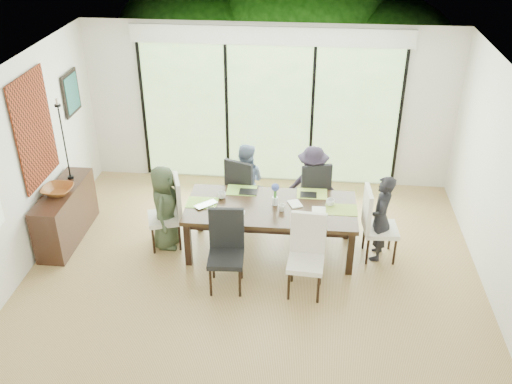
# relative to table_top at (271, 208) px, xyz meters

# --- Properties ---
(floor) EXTENTS (6.00, 5.00, 0.01)m
(floor) POSITION_rel_table_top_xyz_m (-0.19, -0.37, -0.70)
(floor) COLOR olive
(floor) RESTS_ON ground
(ceiling) EXTENTS (6.00, 5.00, 0.01)m
(ceiling) POSITION_rel_table_top_xyz_m (-0.19, -0.37, 2.01)
(ceiling) COLOR white
(ceiling) RESTS_ON wall_back
(wall_back) EXTENTS (6.00, 0.02, 2.70)m
(wall_back) POSITION_rel_table_top_xyz_m (-0.19, 2.14, 0.66)
(wall_back) COLOR silver
(wall_back) RESTS_ON floor
(wall_front) EXTENTS (6.00, 0.02, 2.70)m
(wall_front) POSITION_rel_table_top_xyz_m (-0.19, -2.88, 0.66)
(wall_front) COLOR white
(wall_front) RESTS_ON floor
(wall_left) EXTENTS (0.02, 5.00, 2.70)m
(wall_left) POSITION_rel_table_top_xyz_m (-3.20, -0.37, 0.66)
(wall_left) COLOR silver
(wall_left) RESTS_ON floor
(wall_right) EXTENTS (0.02, 5.00, 2.70)m
(wall_right) POSITION_rel_table_top_xyz_m (2.82, -0.37, 0.66)
(wall_right) COLOR white
(wall_right) RESTS_ON floor
(glass_doors) EXTENTS (4.20, 0.02, 2.30)m
(glass_doors) POSITION_rel_table_top_xyz_m (-0.19, 2.10, 0.51)
(glass_doors) COLOR #598C3F
(glass_doors) RESTS_ON wall_back
(blinds_header) EXTENTS (4.40, 0.06, 0.28)m
(blinds_header) POSITION_rel_table_top_xyz_m (-0.19, 2.09, 1.81)
(blinds_header) COLOR white
(blinds_header) RESTS_ON wall_back
(mullion_a) EXTENTS (0.05, 0.04, 2.30)m
(mullion_a) POSITION_rel_table_top_xyz_m (-2.29, 2.09, 0.51)
(mullion_a) COLOR black
(mullion_a) RESTS_ON wall_back
(mullion_b) EXTENTS (0.05, 0.04, 2.30)m
(mullion_b) POSITION_rel_table_top_xyz_m (-0.89, 2.09, 0.51)
(mullion_b) COLOR black
(mullion_b) RESTS_ON wall_back
(mullion_c) EXTENTS (0.05, 0.04, 2.30)m
(mullion_c) POSITION_rel_table_top_xyz_m (0.51, 2.09, 0.51)
(mullion_c) COLOR black
(mullion_c) RESTS_ON wall_back
(mullion_d) EXTENTS (0.05, 0.04, 2.30)m
(mullion_d) POSITION_rel_table_top_xyz_m (1.91, 2.09, 0.51)
(mullion_d) COLOR black
(mullion_d) RESTS_ON wall_back
(deck) EXTENTS (6.00, 1.80, 0.10)m
(deck) POSITION_rel_table_top_xyz_m (-0.19, 3.03, -0.74)
(deck) COLOR #503622
(deck) RESTS_ON ground
(rail_top) EXTENTS (6.00, 0.08, 0.06)m
(rail_top) POSITION_rel_table_top_xyz_m (-0.19, 3.83, -0.14)
(rail_top) COLOR #503522
(rail_top) RESTS_ON deck
(foliage_left) EXTENTS (3.20, 3.20, 3.20)m
(foliage_left) POSITION_rel_table_top_xyz_m (-1.99, 4.83, 0.75)
(foliage_left) COLOR #14380F
(foliage_left) RESTS_ON ground
(foliage_mid) EXTENTS (4.00, 4.00, 4.00)m
(foliage_mid) POSITION_rel_table_top_xyz_m (0.21, 5.43, 1.11)
(foliage_mid) COLOR #14380F
(foliage_mid) RESTS_ON ground
(foliage_right) EXTENTS (2.80, 2.80, 2.80)m
(foliage_right) POSITION_rel_table_top_xyz_m (2.01, 4.63, 0.57)
(foliage_right) COLOR #14380F
(foliage_right) RESTS_ON ground
(foliage_far) EXTENTS (3.60, 3.60, 3.60)m
(foliage_far) POSITION_rel_table_top_xyz_m (-0.79, 6.13, 0.93)
(foliage_far) COLOR #14380F
(foliage_far) RESTS_ON ground
(table_top) EXTENTS (2.31, 1.06, 0.06)m
(table_top) POSITION_rel_table_top_xyz_m (0.00, 0.00, 0.00)
(table_top) COLOR black
(table_top) RESTS_ON floor
(table_apron) EXTENTS (2.12, 0.87, 0.10)m
(table_apron) POSITION_rel_table_top_xyz_m (0.00, 0.00, -0.09)
(table_apron) COLOR black
(table_apron) RESTS_ON floor
(table_leg_fl) EXTENTS (0.09, 0.09, 0.66)m
(table_leg_fl) POSITION_rel_table_top_xyz_m (-1.08, -0.43, -0.36)
(table_leg_fl) COLOR black
(table_leg_fl) RESTS_ON floor
(table_leg_fr) EXTENTS (0.09, 0.09, 0.66)m
(table_leg_fr) POSITION_rel_table_top_xyz_m (1.08, -0.43, -0.36)
(table_leg_fr) COLOR black
(table_leg_fr) RESTS_ON floor
(table_leg_bl) EXTENTS (0.09, 0.09, 0.66)m
(table_leg_bl) POSITION_rel_table_top_xyz_m (-1.08, 0.43, -0.36)
(table_leg_bl) COLOR black
(table_leg_bl) RESTS_ON floor
(table_leg_br) EXTENTS (0.09, 0.09, 0.66)m
(table_leg_br) POSITION_rel_table_top_xyz_m (1.08, 0.43, -0.36)
(table_leg_br) COLOR black
(table_leg_br) RESTS_ON floor
(chair_left_end) EXTENTS (0.56, 0.56, 1.06)m
(chair_left_end) POSITION_rel_table_top_xyz_m (-1.50, 0.00, -0.16)
(chair_left_end) COLOR silver
(chair_left_end) RESTS_ON floor
(chair_right_end) EXTENTS (0.47, 0.47, 1.06)m
(chair_right_end) POSITION_rel_table_top_xyz_m (1.50, 0.00, -0.16)
(chair_right_end) COLOR white
(chair_right_end) RESTS_ON floor
(chair_far_left) EXTENTS (0.57, 0.57, 1.06)m
(chair_far_left) POSITION_rel_table_top_xyz_m (-0.45, 0.85, -0.16)
(chair_far_left) COLOR black
(chair_far_left) RESTS_ON floor
(chair_far_right) EXTENTS (0.54, 0.54, 1.06)m
(chair_far_right) POSITION_rel_table_top_xyz_m (0.55, 0.85, -0.16)
(chair_far_right) COLOR black
(chair_far_right) RESTS_ON floor
(chair_near_left) EXTENTS (0.47, 0.47, 1.06)m
(chair_near_left) POSITION_rel_table_top_xyz_m (-0.50, -0.87, -0.16)
(chair_near_left) COLOR black
(chair_near_left) RESTS_ON floor
(chair_near_right) EXTENTS (0.47, 0.47, 1.06)m
(chair_near_right) POSITION_rel_table_top_xyz_m (0.50, -0.87, -0.16)
(chair_near_right) COLOR silver
(chair_near_right) RESTS_ON floor
(person_left_end) EXTENTS (0.39, 0.60, 1.24)m
(person_left_end) POSITION_rel_table_top_xyz_m (-1.48, 0.00, -0.07)
(person_left_end) COLOR #37442D
(person_left_end) RESTS_ON floor
(person_right_end) EXTENTS (0.47, 0.64, 1.24)m
(person_right_end) POSITION_rel_table_top_xyz_m (1.48, 0.00, -0.07)
(person_right_end) COLOR black
(person_right_end) RESTS_ON floor
(person_far_left) EXTENTS (0.62, 0.43, 1.24)m
(person_far_left) POSITION_rel_table_top_xyz_m (-0.45, 0.83, -0.07)
(person_far_left) COLOR slate
(person_far_left) RESTS_ON floor
(person_far_right) EXTENTS (0.59, 0.39, 1.24)m
(person_far_right) POSITION_rel_table_top_xyz_m (0.55, 0.83, -0.07)
(person_far_right) COLOR #261E2E
(person_far_right) RESTS_ON floor
(placemat_left) EXTENTS (0.42, 0.31, 0.01)m
(placemat_left) POSITION_rel_table_top_xyz_m (-0.95, 0.00, 0.03)
(placemat_left) COLOR #84B841
(placemat_left) RESTS_ON table_top
(placemat_right) EXTENTS (0.42, 0.31, 0.01)m
(placemat_right) POSITION_rel_table_top_xyz_m (0.95, 0.00, 0.03)
(placemat_right) COLOR #89A73B
(placemat_right) RESTS_ON table_top
(placemat_far_l) EXTENTS (0.42, 0.31, 0.01)m
(placemat_far_l) POSITION_rel_table_top_xyz_m (-0.45, 0.40, 0.03)
(placemat_far_l) COLOR #81B641
(placemat_far_l) RESTS_ON table_top
(placemat_far_r) EXTENTS (0.42, 0.31, 0.01)m
(placemat_far_r) POSITION_rel_table_top_xyz_m (0.55, 0.40, 0.03)
(placemat_far_r) COLOR #A4C747
(placemat_far_r) RESTS_ON table_top
(placemat_paper) EXTENTS (0.42, 0.31, 0.01)m
(placemat_paper) POSITION_rel_table_top_xyz_m (-0.55, -0.30, 0.03)
(placemat_paper) COLOR white
(placemat_paper) RESTS_ON table_top
(tablet_far_l) EXTENTS (0.25, 0.17, 0.01)m
(tablet_far_l) POSITION_rel_table_top_xyz_m (-0.35, 0.35, 0.04)
(tablet_far_l) COLOR black
(tablet_far_l) RESTS_ON table_top
(tablet_far_r) EXTENTS (0.23, 0.16, 0.01)m
(tablet_far_r) POSITION_rel_table_top_xyz_m (0.50, 0.35, 0.04)
(tablet_far_r) COLOR black
(tablet_far_r) RESTS_ON table_top
(papers) EXTENTS (0.29, 0.21, 0.00)m
(papers) POSITION_rel_table_top_xyz_m (0.70, -0.05, 0.03)
(papers) COLOR white
(papers) RESTS_ON table_top
(platter_base) EXTENTS (0.25, 0.25, 0.02)m
(platter_base) POSITION_rel_table_top_xyz_m (-0.55, -0.30, 0.05)
(platter_base) COLOR white
(platter_base) RESTS_ON table_top
(platter_snacks) EXTENTS (0.19, 0.19, 0.01)m
(platter_snacks) POSITION_rel_table_top_xyz_m (-0.55, -0.30, 0.06)
(platter_snacks) COLOR #C26016
(platter_snacks) RESTS_ON table_top
(vase) EXTENTS (0.08, 0.08, 0.12)m
(vase) POSITION_rel_table_top_xyz_m (0.05, 0.05, 0.09)
(vase) COLOR silver
(vase) RESTS_ON table_top
(hyacinth_stems) EXTENTS (0.04, 0.04, 0.15)m
(hyacinth_stems) POSITION_rel_table_top_xyz_m (0.05, 0.05, 0.20)
(hyacinth_stems) COLOR #337226
(hyacinth_stems) RESTS_ON table_top
(hyacinth_blooms) EXTENTS (0.11, 0.11, 0.11)m
(hyacinth_blooms) POSITION_rel_table_top_xyz_m (0.05, 0.05, 0.30)
(hyacinth_blooms) COLOR #4455AB
(hyacinth_blooms) RESTS_ON table_top
(laptop) EXTENTS (0.37, 0.37, 0.03)m
(laptop) POSITION_rel_table_top_xyz_m (-0.85, -0.10, 0.04)
(laptop) COLOR silver
(laptop) RESTS_ON table_top
(cup_a) EXTENTS (0.13, 0.13, 0.09)m
(cup_a) POSITION_rel_table_top_xyz_m (-0.70, 0.15, 0.08)
(cup_a) COLOR white
(cup_a) RESTS_ON table_top
(cup_b) EXTENTS (0.13, 0.13, 0.09)m
(cup_b) POSITION_rel_table_top_xyz_m (0.15, -0.10, 0.07)
(cup_b) COLOR white
(cup_b) RESTS_ON table_top
(cup_c) EXTENTS (0.17, 0.17, 0.09)m
(cup_c) POSITION_rel_table_top_xyz_m (0.80, 0.10, 0.08)
(cup_c) COLOR white
(cup_c) RESTS_ON table_top
(book) EXTENTS (0.23, 0.26, 0.02)m
(book) POSITION_rel_table_top_xyz_m (0.25, 0.05, 0.04)
(book) COLOR white
(book) RESTS_ON table_top
(sideboard) EXTENTS (0.40, 1.41, 0.79)m
(sideboard) POSITION_rel_table_top_xyz_m (-2.95, 0.04, -0.30)
(sideboard) COLOR black
(sideboard) RESTS_ON floor
(bowl) EXTENTS (0.42, 0.42, 0.10)m
(bowl) POSITION_rel_table_top_xyz_m (-2.95, -0.06, 0.15)
(bowl) COLOR brown
(bowl) RESTS_ON sideboard
(candlestick_base) EXTENTS (0.09, 0.09, 0.04)m
(candlestick_base) POSITION_rel_table_top_xyz_m (-2.95, 0.39, 0.12)
(candlestick_base) COLOR black
(candlestick_base) RESTS_ON sideboard
(candlestick_shaft) EXTENTS (0.02, 0.02, 1.10)m
(candlestick_shaft) POSITION_rel_table_top_xyz_m (-2.95, 0.39, 0.67)
(candlestick_shaft) COLOR black
(candlestick_shaft) RESTS_ON sideboard
(candlestick_pan) EXTENTS (0.09, 0.09, 0.03)m
(candlestick_pan) POSITION_rel_table_top_xyz_m (-2.95, 0.39, 1.22)
(candlestick_pan) COLOR black
(candlestick_pan) RESTS_ON sideboard
(candle) EXTENTS (0.03, 0.03, 0.09)m
(candle) POSITION_rel_table_top_xyz_m (-2.95, 0.39, 1.27)
(candle) COLOR silver
(candle) RESTS_ON sideboard
(tapestry) EXTENTS (0.02, 1.00, 1.50)m
(tapestry) POSITION_rel_table_top_xyz_m (-3.16, 0.03, 1.01)
(tapestry) COLOR maroon
(tapestry) RESTS_ON wall_left
(art_frame) EXTENTS (0.03, 0.55, 0.65)m
(art_frame) POSITION_rel_table_top_xyz_m (-3.16, 1.33, 1.06)
(art_frame) COLOR black
(art_frame) RESTS_ON wall_left
(art_canvas) EXTENTS (0.01, 0.45, 0.55)m
(art_canvas) POSITION_rel_table_top_xyz_m (-3.14, 1.33, 1.06)
(art_canvas) COLOR #164844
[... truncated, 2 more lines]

